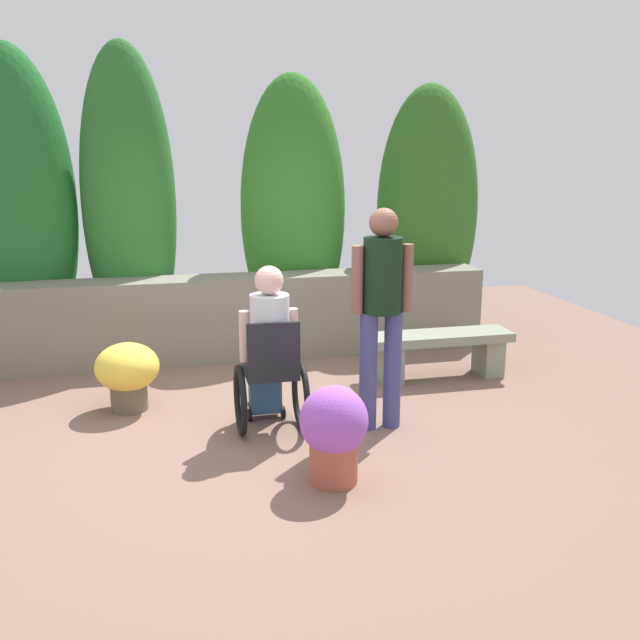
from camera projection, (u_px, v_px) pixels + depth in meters
ground_plane at (261, 433)px, 5.47m from camera, size 10.21×10.21×0.00m
stone_retaining_wall at (231, 318)px, 7.34m from camera, size 5.53×0.47×0.88m
hedge_backdrop at (229, 208)px, 7.68m from camera, size 5.81×0.97×3.26m
stone_bench at (440, 349)px, 6.72m from camera, size 1.39×0.39×0.45m
person_in_wheelchair at (269, 355)px, 5.39m from camera, size 0.53×0.66×1.33m
person_standing_companion at (382, 304)px, 5.34m from camera, size 0.49×0.30×1.75m
flower_pot_purple_near at (127, 372)px, 5.88m from camera, size 0.54×0.54×0.59m
flower_pot_terracotta_by_wall at (334, 430)px, 4.58m from camera, size 0.46×0.46×0.67m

